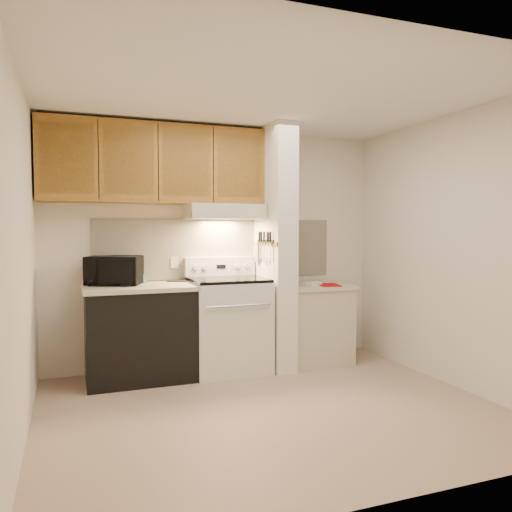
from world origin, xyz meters
TOP-DOWN VIEW (x-y plane):
  - floor at (0.00, 0.00)m, footprint 3.60×3.60m
  - ceiling at (0.00, 0.00)m, footprint 3.60×3.60m
  - wall_back at (0.00, 1.50)m, footprint 3.60×2.50m
  - wall_left at (-1.80, 0.00)m, footprint 0.02×3.00m
  - wall_right at (1.80, 0.00)m, footprint 0.02×3.00m
  - backsplash at (0.00, 1.49)m, footprint 2.60×0.02m
  - range_body at (0.00, 1.16)m, footprint 0.76×0.65m
  - oven_window at (0.00, 0.84)m, footprint 0.50×0.01m
  - oven_handle at (0.00, 0.80)m, footprint 0.65×0.02m
  - cooktop at (0.00, 1.16)m, footprint 0.74×0.64m
  - range_backguard at (0.00, 1.44)m, footprint 0.76×0.08m
  - range_display at (0.00, 1.40)m, footprint 0.10×0.01m
  - range_knob_left_outer at (-0.28, 1.40)m, footprint 0.05×0.02m
  - range_knob_left_inner at (-0.18, 1.40)m, footprint 0.05×0.02m
  - range_knob_right_inner at (0.18, 1.40)m, footprint 0.05×0.02m
  - range_knob_right_outer at (0.28, 1.40)m, footprint 0.05×0.02m
  - dishwasher_front at (-0.88, 1.17)m, footprint 1.00×0.63m
  - left_countertop at (-0.88, 1.17)m, footprint 1.04×0.67m
  - spoon_rest at (-0.48, 1.36)m, footprint 0.20×0.14m
  - teal_jar at (-0.83, 1.39)m, footprint 0.10×0.10m
  - outlet at (-0.48, 1.48)m, footprint 0.08×0.01m
  - microwave at (-1.10, 1.31)m, footprint 0.59×0.49m
  - partition_pillar at (0.51, 1.15)m, footprint 0.22×0.70m
  - pillar_trim at (0.39, 1.15)m, footprint 0.01×0.70m
  - knife_strip at (0.39, 1.10)m, footprint 0.02×0.42m
  - knife_blade_a at (0.38, 0.94)m, footprint 0.01×0.03m
  - knife_handle_a at (0.38, 0.95)m, footprint 0.02×0.02m
  - knife_blade_b at (0.38, 1.03)m, footprint 0.01×0.04m
  - knife_handle_b at (0.38, 1.01)m, footprint 0.02×0.02m
  - knife_blade_c at (0.38, 1.10)m, footprint 0.01×0.04m
  - knife_handle_c at (0.38, 1.11)m, footprint 0.02×0.02m
  - knife_blade_d at (0.38, 1.18)m, footprint 0.01×0.04m
  - knife_handle_d at (0.38, 1.19)m, footprint 0.02×0.02m
  - knife_blade_e at (0.38, 1.25)m, footprint 0.01×0.04m
  - knife_handle_e at (0.38, 1.25)m, footprint 0.02×0.02m
  - oven_mitt at (0.38, 1.32)m, footprint 0.03×0.09m
  - right_cab_base at (0.97, 1.15)m, footprint 0.70×0.60m
  - right_countertop at (0.97, 1.15)m, footprint 0.74×0.64m
  - red_folder at (1.07, 1.00)m, footprint 0.27×0.33m
  - white_box at (0.92, 1.05)m, footprint 0.16×0.12m
  - range_hood at (0.00, 1.28)m, footprint 0.78×0.44m
  - hood_lip at (0.00, 1.07)m, footprint 0.78×0.04m
  - upper_cabinets at (-0.69, 1.32)m, footprint 2.18×0.33m
  - cab_door_a at (-1.51, 1.17)m, footprint 0.46×0.01m
  - cab_gap_a at (-1.23, 1.16)m, footprint 0.01×0.01m
  - cab_door_b at (-0.96, 1.17)m, footprint 0.46×0.01m
  - cab_gap_b at (-0.69, 1.16)m, footprint 0.01×0.01m
  - cab_door_c at (-0.42, 1.17)m, footprint 0.46×0.01m
  - cab_gap_c at (-0.14, 1.16)m, footprint 0.01×0.01m
  - cab_door_d at (0.13, 1.17)m, footprint 0.46×0.01m

SIDE VIEW (x-z plane):
  - floor at x=0.00m, z-range 0.00..0.00m
  - right_cab_base at x=0.97m, z-range 0.00..0.81m
  - dishwasher_front at x=-0.88m, z-range 0.00..0.87m
  - range_body at x=0.00m, z-range 0.00..0.92m
  - oven_window at x=0.00m, z-range 0.35..0.65m
  - oven_handle at x=0.00m, z-range 0.71..0.73m
  - right_countertop at x=0.97m, z-range 0.81..0.85m
  - red_folder at x=1.07m, z-range 0.85..0.86m
  - white_box at x=0.92m, z-range 0.85..0.89m
  - left_countertop at x=-0.88m, z-range 0.87..0.91m
  - spoon_rest at x=-0.48m, z-range 0.91..0.92m
  - cooktop at x=0.00m, z-range 0.92..0.95m
  - teal_jar at x=-0.83m, z-range 0.91..1.00m
  - microwave at x=-1.10m, z-range 0.91..1.19m
  - range_backguard at x=0.00m, z-range 0.95..1.15m
  - range_display at x=0.00m, z-range 1.03..1.07m
  - range_knob_left_outer at x=-0.28m, z-range 1.03..1.07m
  - range_knob_left_inner at x=-0.18m, z-range 1.03..1.07m
  - range_knob_right_inner at x=0.18m, z-range 1.03..1.07m
  - range_knob_right_outer at x=0.28m, z-range 1.03..1.07m
  - outlet at x=-0.48m, z-range 1.04..1.16m
  - knife_blade_c at x=0.38m, z-range 1.10..1.30m
  - oven_mitt at x=0.38m, z-range 1.10..1.31m
  - knife_blade_b at x=0.38m, z-range 1.12..1.30m
  - knife_blade_e at x=0.38m, z-range 1.12..1.30m
  - knife_blade_a at x=0.38m, z-range 1.14..1.30m
  - knife_blade_d at x=0.38m, z-range 1.14..1.30m
  - backsplash at x=0.00m, z-range 0.92..1.55m
  - wall_back at x=0.00m, z-range 1.24..1.26m
  - wall_left at x=-1.80m, z-range 0.00..2.50m
  - wall_right at x=1.80m, z-range 0.00..2.50m
  - partition_pillar at x=0.51m, z-range 0.00..2.50m
  - pillar_trim at x=0.39m, z-range 1.28..1.32m
  - knife_strip at x=0.39m, z-range 1.30..1.34m
  - knife_handle_a at x=0.38m, z-range 1.32..1.42m
  - knife_handle_b at x=0.38m, z-range 1.32..1.42m
  - knife_handle_c at x=0.38m, z-range 1.32..1.42m
  - knife_handle_d at x=0.38m, z-range 1.32..1.42m
  - knife_handle_e at x=0.38m, z-range 1.32..1.42m
  - hood_lip at x=0.00m, z-range 1.55..1.61m
  - range_hood at x=0.00m, z-range 1.55..1.70m
  - upper_cabinets at x=-0.69m, z-range 1.70..2.47m
  - cab_door_a at x=-1.51m, z-range 1.77..2.40m
  - cab_gap_a at x=-1.23m, z-range 1.72..2.45m
  - cab_door_b at x=-0.96m, z-range 1.77..2.40m
  - cab_gap_b at x=-0.69m, z-range 1.72..2.45m
  - cab_door_c at x=-0.42m, z-range 1.77..2.40m
  - cab_gap_c at x=-0.14m, z-range 1.72..2.45m
  - cab_door_d at x=0.13m, z-range 1.77..2.40m
  - ceiling at x=0.00m, z-range 2.50..2.50m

